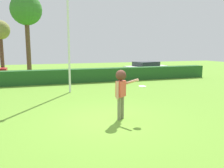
{
  "coord_description": "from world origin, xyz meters",
  "views": [
    {
      "loc": [
        -2.49,
        -7.7,
        2.6
      ],
      "look_at": [
        0.42,
        0.96,
        1.15
      ],
      "focal_mm": 37.08,
      "sensor_mm": 36.0,
      "label": 1
    }
  ],
  "objects_px": {
    "parked_car_white": "(146,67)",
    "oak_tree": "(26,11)",
    "lamppost": "(68,23)",
    "person": "(121,87)",
    "maple_tree": "(0,32)",
    "frisbee": "(142,86)"
  },
  "relations": [
    {
      "from": "parked_car_white",
      "to": "lamppost",
      "type": "bearing_deg",
      "value": -141.45
    },
    {
      "from": "person",
      "to": "lamppost",
      "type": "relative_size",
      "value": 0.25
    },
    {
      "from": "frisbee",
      "to": "maple_tree",
      "type": "relative_size",
      "value": 0.05
    },
    {
      "from": "frisbee",
      "to": "oak_tree",
      "type": "height_order",
      "value": "oak_tree"
    },
    {
      "from": "frisbee",
      "to": "oak_tree",
      "type": "relative_size",
      "value": 0.04
    },
    {
      "from": "lamppost",
      "to": "maple_tree",
      "type": "relative_size",
      "value": 1.41
    },
    {
      "from": "frisbee",
      "to": "oak_tree",
      "type": "xyz_separation_m",
      "value": [
        -4.06,
        15.32,
        4.57
      ]
    },
    {
      "from": "lamppost",
      "to": "frisbee",
      "type": "bearing_deg",
      "value": -74.42
    },
    {
      "from": "frisbee",
      "to": "person",
      "type": "bearing_deg",
      "value": 153.59
    },
    {
      "from": "person",
      "to": "oak_tree",
      "type": "bearing_deg",
      "value": 102.72
    },
    {
      "from": "parked_car_white",
      "to": "maple_tree",
      "type": "bearing_deg",
      "value": 161.0
    },
    {
      "from": "lamppost",
      "to": "maple_tree",
      "type": "distance_m",
      "value": 12.06
    },
    {
      "from": "frisbee",
      "to": "lamppost",
      "type": "height_order",
      "value": "lamppost"
    },
    {
      "from": "frisbee",
      "to": "maple_tree",
      "type": "bearing_deg",
      "value": 110.83
    },
    {
      "from": "parked_car_white",
      "to": "oak_tree",
      "type": "bearing_deg",
      "value": 165.75
    },
    {
      "from": "person",
      "to": "maple_tree",
      "type": "distance_m",
      "value": 18.0
    },
    {
      "from": "frisbee",
      "to": "parked_car_white",
      "type": "relative_size",
      "value": 0.06
    },
    {
      "from": "maple_tree",
      "to": "lamppost",
      "type": "bearing_deg",
      "value": -66.43
    },
    {
      "from": "maple_tree",
      "to": "parked_car_white",
      "type": "bearing_deg",
      "value": -19.0
    },
    {
      "from": "person",
      "to": "frisbee",
      "type": "height_order",
      "value": "person"
    },
    {
      "from": "lamppost",
      "to": "parked_car_white",
      "type": "height_order",
      "value": "lamppost"
    },
    {
      "from": "oak_tree",
      "to": "parked_car_white",
      "type": "bearing_deg",
      "value": -14.25
    }
  ]
}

